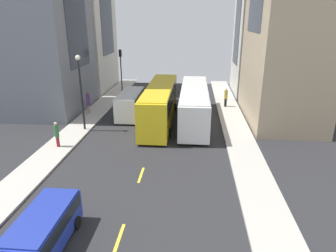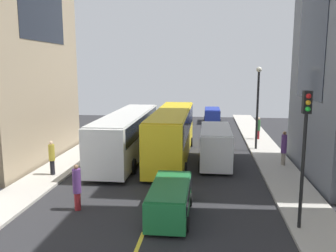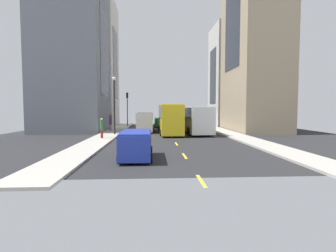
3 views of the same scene
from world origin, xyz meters
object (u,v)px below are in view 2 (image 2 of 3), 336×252
Objects in this scene: pedestrian_crossing_near at (77,186)px; pedestrian_walking_far at (258,127)px; city_bus_white at (127,131)px; streetcar_yellow at (172,130)px; delivery_van_white at (216,143)px; car_blue_1 at (212,114)px; car_green_0 at (170,198)px; traffic_light_near_corner at (305,134)px; pedestrian_crossing_mid at (284,147)px; pedestrian_waiting_curb at (52,157)px.

pedestrian_crossing_near reaches higher than pedestrian_walking_far.
streetcar_yellow is at bearing 6.23° from city_bus_white.
delivery_van_white is 2.72× the size of pedestrian_crossing_near.
car_blue_1 is (6.48, 17.95, -1.00)m from city_bus_white.
traffic_light_near_corner is (5.48, -0.82, 3.20)m from car_green_0.
city_bus_white reaches higher than delivery_van_white.
traffic_light_near_corner is (-0.81, -18.45, 2.87)m from pedestrian_walking_far.
car_blue_1 is (2.19, 28.11, 0.11)m from car_green_0.
traffic_light_near_corner is at bearing -8.55° from car_green_0.
traffic_light_near_corner reaches higher than pedestrian_crossing_mid.
traffic_light_near_corner is (6.45, -11.34, 1.98)m from streetcar_yellow.
car_blue_1 reaches higher than car_green_0.
pedestrian_waiting_curb is at bearing 156.31° from traffic_light_near_corner.
pedestrian_walking_far is 0.36× the size of traffic_light_near_corner.
car_green_0 is at bearing -94.46° from car_blue_1.
delivery_van_white is at bearing -142.56° from pedestrian_crossing_near.
city_bus_white is 6.60m from delivery_van_white.
pedestrian_crossing_near is 14.16m from pedestrian_crossing_mid.
delivery_van_white is 2.60× the size of pedestrian_crossing_mid.
pedestrian_waiting_curb is 5.86m from pedestrian_crossing_near.
pedestrian_walking_far is (4.07, 8.47, -0.28)m from delivery_van_white.
car_blue_1 is 0.76× the size of traffic_light_near_corner.
streetcar_yellow is 2.98× the size of car_blue_1.
delivery_van_white is 1.07× the size of traffic_light_near_corner.
traffic_light_near_corner reaches higher than city_bus_white.
traffic_light_near_corner is at bearing -48.35° from city_bus_white.
city_bus_white is 6.29m from pedestrian_waiting_curb.
traffic_light_near_corner is (13.33, -5.85, 2.83)m from pedestrian_waiting_curb.
pedestrian_crossing_mid is (11.23, 8.62, 0.21)m from pedestrian_crossing_near.
streetcar_yellow is at bearing -124.42° from pedestrian_crossing_near.
pedestrian_crossing_near reaches higher than car_green_0.
pedestrian_waiting_curb is (-6.88, -5.50, -0.85)m from streetcar_yellow.
streetcar_yellow is 3.52m from delivery_van_white.
pedestrian_waiting_curb reaches higher than car_green_0.
traffic_light_near_corner is (3.26, -9.97, 2.59)m from delivery_van_white.
traffic_light_near_corner is at bearing -117.94° from pedestrian_waiting_curb.
city_bus_white is 2.28× the size of traffic_light_near_corner.
pedestrian_waiting_curb is 0.95× the size of pedestrian_crossing_near.
streetcar_yellow is at bearing 95.30° from car_green_0.
pedestrian_waiting_curb is at bearing -29.48° from pedestrian_crossing_mid.
delivery_van_white is (3.19, -1.37, -0.61)m from streetcar_yellow.
car_green_0 is at bearing -103.60° from delivery_van_white.
city_bus_white reaches higher than pedestrian_crossing_near.
car_green_0 is at bearing 171.45° from traffic_light_near_corner.
delivery_van_white is 2.99× the size of pedestrian_walking_far.
pedestrian_walking_far reaches higher than car_blue_1.
streetcar_yellow is (3.31, 0.36, 0.11)m from city_bus_white.
car_blue_1 is at bearing -119.14° from pedestrian_crossing_near.
city_bus_white is 6.40× the size of pedestrian_walking_far.
pedestrian_crossing_near is (3.41, -4.77, -0.10)m from pedestrian_waiting_curb.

